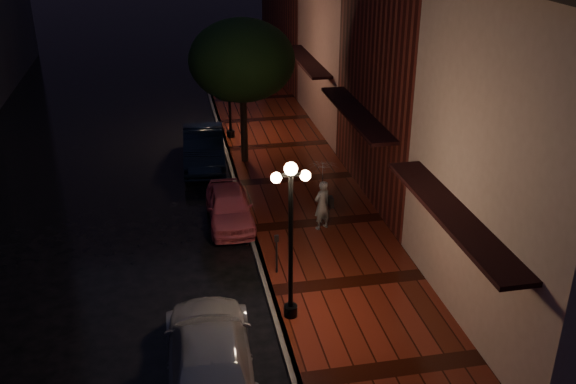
{
  "coord_description": "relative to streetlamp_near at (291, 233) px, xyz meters",
  "views": [
    {
      "loc": [
        -2.36,
        -18.59,
        10.08
      ],
      "look_at": [
        1.24,
        -0.08,
        1.4
      ],
      "focal_mm": 40.0,
      "sensor_mm": 36.0,
      "label": 1
    }
  ],
  "objects": [
    {
      "name": "parking_meter",
      "position": [
        0.02,
        2.16,
        -1.71
      ],
      "size": [
        0.12,
        0.1,
        1.22
      ],
      "rotation": [
        0.0,
        0.0,
        0.11
      ],
      "color": "black",
      "rests_on": "sidewalk"
    },
    {
      "name": "ground",
      "position": [
        -0.35,
        5.0,
        -2.6
      ],
      "size": [
        120.0,
        120.0,
        0.0
      ],
      "primitive_type": "plane",
      "color": "black",
      "rests_on": "ground"
    },
    {
      "name": "street_tree",
      "position": [
        0.26,
        10.99,
        1.64
      ],
      "size": [
        4.16,
        4.16,
        5.8
      ],
      "color": "black",
      "rests_on": "sidewalk"
    },
    {
      "name": "storefront_mid",
      "position": [
        6.65,
        7.0,
        2.9
      ],
      "size": [
        5.0,
        8.0,
        11.0
      ],
      "primitive_type": "cube",
      "color": "#511914",
      "rests_on": "ground"
    },
    {
      "name": "storefront_near",
      "position": [
        6.65,
        -1.0,
        1.65
      ],
      "size": [
        5.0,
        8.0,
        8.5
      ],
      "primitive_type": "cube",
      "color": "gray",
      "rests_on": "ground"
    },
    {
      "name": "pink_car",
      "position": [
        -0.95,
        5.82,
        -1.98
      ],
      "size": [
        1.49,
        3.65,
        1.24
      ],
      "primitive_type": "imported",
      "rotation": [
        0.0,
        0.0,
        -0.01
      ],
      "color": "#E25D6B",
      "rests_on": "ground"
    },
    {
      "name": "streetlamp_far",
      "position": [
        0.0,
        14.0,
        0.0
      ],
      "size": [
        0.96,
        0.36,
        4.31
      ],
      "color": "black",
      "rests_on": "sidewalk"
    },
    {
      "name": "storefront_far",
      "position": [
        6.65,
        15.0,
        1.9
      ],
      "size": [
        5.0,
        8.0,
        9.0
      ],
      "primitive_type": "cube",
      "color": "#8C5951",
      "rests_on": "ground"
    },
    {
      "name": "curb",
      "position": [
        -0.35,
        5.0,
        -2.53
      ],
      "size": [
        0.25,
        60.0,
        0.15
      ],
      "primitive_type": "cube",
      "color": "#595451",
      "rests_on": "ground"
    },
    {
      "name": "streetlamp_near",
      "position": [
        0.0,
        0.0,
        0.0
      ],
      "size": [
        0.96,
        0.36,
        4.31
      ],
      "color": "black",
      "rests_on": "sidewalk"
    },
    {
      "name": "woman_with_umbrella",
      "position": [
        1.95,
        4.58,
        -0.89
      ],
      "size": [
        0.98,
        1.0,
        2.36
      ],
      "rotation": [
        0.0,
        0.0,
        3.57
      ],
      "color": "white",
      "rests_on": "sidewalk"
    },
    {
      "name": "sidewalk",
      "position": [
        1.9,
        5.0,
        -2.53
      ],
      "size": [
        4.5,
        60.0,
        0.15
      ],
      "primitive_type": "cube",
      "color": "#40150B",
      "rests_on": "ground"
    },
    {
      "name": "navy_car",
      "position": [
        -1.4,
        11.22,
        -1.84
      ],
      "size": [
        1.85,
        4.7,
        1.52
      ],
      "primitive_type": "imported",
      "rotation": [
        0.0,
        0.0,
        -0.05
      ],
      "color": "black",
      "rests_on": "ground"
    },
    {
      "name": "silver_car",
      "position": [
        -2.23,
        -1.84,
        -1.88
      ],
      "size": [
        2.17,
        5.0,
        1.43
      ],
      "primitive_type": "imported",
      "rotation": [
        0.0,
        0.0,
        3.11
      ],
      "color": "#A7A7AF",
      "rests_on": "ground"
    }
  ]
}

